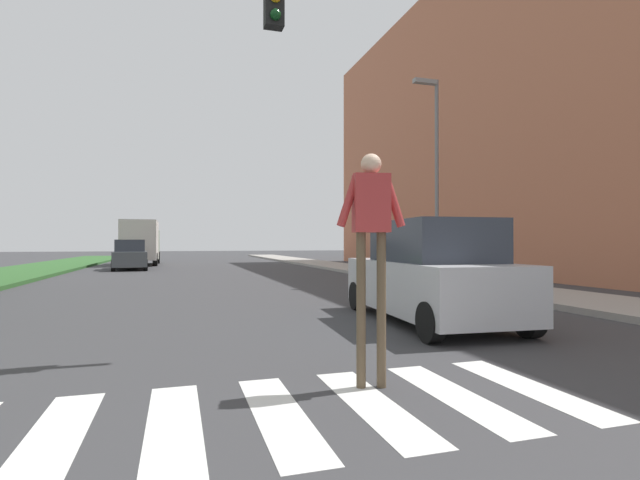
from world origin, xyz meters
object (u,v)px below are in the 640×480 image
(street_lamp_right, at_px, (435,161))
(suv_crossing, at_px, (430,274))
(truck_box_delivery, at_px, (141,242))
(pedestrian_performer, at_px, (371,231))
(sedan_midblock, at_px, (130,256))

(street_lamp_right, height_order, suv_crossing, street_lamp_right)
(suv_crossing, height_order, truck_box_delivery, truck_box_delivery)
(suv_crossing, relative_size, truck_box_delivery, 0.76)
(street_lamp_right, height_order, pedestrian_performer, street_lamp_right)
(truck_box_delivery, bearing_deg, pedestrian_performer, -81.79)
(pedestrian_performer, height_order, truck_box_delivery, truck_box_delivery)
(truck_box_delivery, bearing_deg, street_lamp_right, -59.69)
(street_lamp_right, bearing_deg, suv_crossing, -121.49)
(sedan_midblock, relative_size, truck_box_delivery, 0.74)
(street_lamp_right, bearing_deg, sedan_midblock, 130.31)
(pedestrian_performer, xyz_separation_m, truck_box_delivery, (-4.44, 30.75, -0.03))
(suv_crossing, height_order, sedan_midblock, suv_crossing)
(street_lamp_right, distance_m, sedan_midblock, 18.69)
(street_lamp_right, distance_m, truck_box_delivery, 23.29)
(street_lamp_right, relative_size, sedan_midblock, 1.63)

